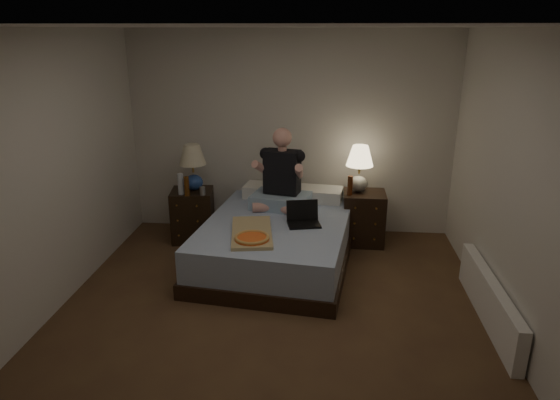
# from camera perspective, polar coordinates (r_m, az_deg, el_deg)

# --- Properties ---
(floor) EXTENTS (4.00, 4.50, 0.00)m
(floor) POSITION_cam_1_polar(r_m,az_deg,el_deg) (4.59, -1.09, -13.81)
(floor) COLOR brown
(floor) RESTS_ON ground
(ceiling) EXTENTS (4.00, 4.50, 0.00)m
(ceiling) POSITION_cam_1_polar(r_m,az_deg,el_deg) (3.86, -1.33, 19.21)
(ceiling) COLOR white
(ceiling) RESTS_ON ground
(wall_back) EXTENTS (4.00, 0.00, 2.50)m
(wall_back) POSITION_cam_1_polar(r_m,az_deg,el_deg) (6.22, 1.18, 7.53)
(wall_back) COLOR silver
(wall_back) RESTS_ON ground
(wall_front) EXTENTS (4.00, 0.00, 2.50)m
(wall_front) POSITION_cam_1_polar(r_m,az_deg,el_deg) (2.05, -8.73, -18.20)
(wall_front) COLOR silver
(wall_front) RESTS_ON ground
(wall_left) EXTENTS (0.00, 4.50, 2.50)m
(wall_left) POSITION_cam_1_polar(r_m,az_deg,el_deg) (4.71, -26.16, 1.80)
(wall_left) COLOR silver
(wall_left) RESTS_ON ground
(wall_right) EXTENTS (0.00, 4.50, 2.50)m
(wall_right) POSITION_cam_1_polar(r_m,az_deg,el_deg) (4.31, 26.23, 0.34)
(wall_right) COLOR silver
(wall_right) RESTS_ON ground
(bed) EXTENTS (1.74, 2.18, 0.50)m
(bed) POSITION_cam_1_polar(r_m,az_deg,el_deg) (5.54, -0.37, -4.79)
(bed) COLOR #5574AA
(bed) RESTS_ON floor
(nightstand_left) EXTENTS (0.54, 0.50, 0.64)m
(nightstand_left) POSITION_cam_1_polar(r_m,az_deg,el_deg) (6.22, -9.93, -1.71)
(nightstand_left) COLOR black
(nightstand_left) RESTS_ON floor
(nightstand_right) EXTENTS (0.50, 0.45, 0.64)m
(nightstand_right) POSITION_cam_1_polar(r_m,az_deg,el_deg) (6.11, 9.53, -2.02)
(nightstand_right) COLOR black
(nightstand_right) RESTS_ON floor
(lamp_left) EXTENTS (0.40, 0.40, 0.56)m
(lamp_left) POSITION_cam_1_polar(r_m,az_deg,el_deg) (6.06, -9.92, 3.68)
(lamp_left) COLOR #27468F
(lamp_left) RESTS_ON nightstand_left
(lamp_right) EXTENTS (0.35, 0.35, 0.56)m
(lamp_right) POSITION_cam_1_polar(r_m,az_deg,el_deg) (5.97, 9.05, 3.54)
(lamp_right) COLOR gray
(lamp_right) RESTS_ON nightstand_right
(water_bottle) EXTENTS (0.07, 0.07, 0.25)m
(water_bottle) POSITION_cam_1_polar(r_m,az_deg,el_deg) (5.96, -11.28, 1.80)
(water_bottle) COLOR silver
(water_bottle) RESTS_ON nightstand_left
(soda_can) EXTENTS (0.07, 0.07, 0.10)m
(soda_can) POSITION_cam_1_polar(r_m,az_deg,el_deg) (5.91, -8.85, 1.02)
(soda_can) COLOR #ACACA7
(soda_can) RESTS_ON nightstand_left
(beer_bottle_left) EXTENTS (0.06, 0.06, 0.23)m
(beer_bottle_left) POSITION_cam_1_polar(r_m,az_deg,el_deg) (5.90, -10.62, 1.55)
(beer_bottle_left) COLOR #4F2A0B
(beer_bottle_left) RESTS_ON nightstand_left
(beer_bottle_right) EXTENTS (0.06, 0.06, 0.23)m
(beer_bottle_right) POSITION_cam_1_polar(r_m,az_deg,el_deg) (5.87, 8.01, 1.66)
(beer_bottle_right) COLOR #4F210B
(beer_bottle_right) RESTS_ON nightstand_right
(person) EXTENTS (0.76, 0.65, 0.93)m
(person) POSITION_cam_1_polar(r_m,az_deg,el_deg) (5.71, 0.10, 3.56)
(person) COLOR black
(person) RESTS_ON bed
(laptop) EXTENTS (0.39, 0.35, 0.24)m
(laptop) POSITION_cam_1_polar(r_m,az_deg,el_deg) (5.28, 2.77, -1.69)
(laptop) COLOR black
(laptop) RESTS_ON bed
(pizza_box) EXTENTS (0.52, 0.81, 0.08)m
(pizza_box) POSITION_cam_1_polar(r_m,az_deg,el_deg) (4.89, -3.23, -4.44)
(pizza_box) COLOR tan
(pizza_box) RESTS_ON bed
(radiator) EXTENTS (0.10, 1.60, 0.40)m
(radiator) POSITION_cam_1_polar(r_m,az_deg,el_deg) (4.88, 22.79, -10.58)
(radiator) COLOR white
(radiator) RESTS_ON floor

